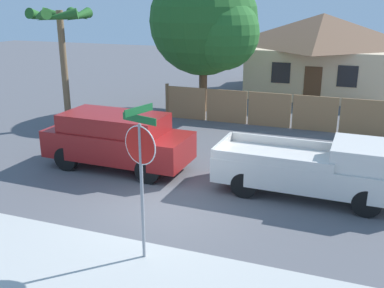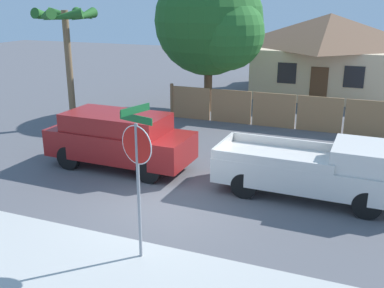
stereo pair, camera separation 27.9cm
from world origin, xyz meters
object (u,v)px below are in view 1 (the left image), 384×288
object	(u,v)px
house	(321,52)
red_suv	(117,139)
oak_tree	(208,23)
orange_pickup	(317,168)
palm_tree	(60,26)
stop_sign	(141,158)

from	to	relation	value
house	red_suv	distance (m)	16.34
oak_tree	orange_pickup	bearing A→B (deg)	-54.04
palm_tree	orange_pickup	size ratio (longest dim) A/B	0.96
red_suv	house	bearing A→B (deg)	73.43
red_suv	stop_sign	xyz separation A→B (m)	(3.22, -4.63, 1.29)
house	red_suv	world-z (taller)	house
stop_sign	palm_tree	bearing A→B (deg)	149.14
oak_tree	stop_sign	size ratio (longest dim) A/B	2.07
orange_pickup	oak_tree	bearing A→B (deg)	127.19
house	palm_tree	xyz separation A→B (m)	(-9.52, -11.82, 1.93)
palm_tree	orange_pickup	bearing A→B (deg)	-18.68
oak_tree	orange_pickup	distance (m)	10.94
orange_pickup	house	bearing A→B (deg)	96.40
stop_sign	oak_tree	bearing A→B (deg)	118.82
oak_tree	red_suv	xyz separation A→B (m)	(-0.28, -8.40, -3.27)
red_suv	orange_pickup	size ratio (longest dim) A/B	0.92
house	orange_pickup	bearing A→B (deg)	-84.83
house	stop_sign	size ratio (longest dim) A/B	2.43
palm_tree	oak_tree	bearing A→B (deg)	44.34
oak_tree	red_suv	size ratio (longest dim) A/B	1.44
palm_tree	red_suv	xyz separation A→B (m)	(4.54, -3.69, -3.31)
house	stop_sign	world-z (taller)	house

